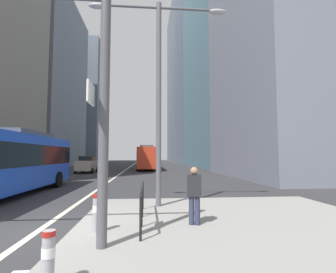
{
  "coord_description": "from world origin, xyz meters",
  "views": [
    {
      "loc": [
        2.93,
        -7.22,
        2.06
      ],
      "look_at": [
        6.05,
        29.54,
        4.83
      ],
      "focal_mm": 26.7,
      "sensor_mm": 36.0,
      "label": 1
    }
  ],
  "objects_px": {
    "car_receding_near": "(150,159)",
    "pedestrian_waiting": "(194,193)",
    "bollard_left": "(48,256)",
    "street_lamp_post": "(159,73)",
    "bollard_right": "(96,211)",
    "car_receding_far": "(153,160)",
    "city_bus_red_receding": "(147,157)",
    "city_bus_blue_oncoming": "(5,160)",
    "car_oncoming_mid": "(87,164)"
  },
  "relations": [
    {
      "from": "car_receding_far",
      "to": "pedestrian_waiting",
      "type": "xyz_separation_m",
      "value": [
        -0.1,
        -54.88,
        0.03
      ]
    },
    {
      "from": "car_receding_far",
      "to": "bollard_left",
      "type": "bearing_deg",
      "value": -92.81
    },
    {
      "from": "car_receding_near",
      "to": "bollard_right",
      "type": "xyz_separation_m",
      "value": [
        -2.2,
        -58.1,
        -0.32
      ]
    },
    {
      "from": "bollard_right",
      "to": "pedestrian_waiting",
      "type": "distance_m",
      "value": 2.64
    },
    {
      "from": "car_oncoming_mid",
      "to": "pedestrian_waiting",
      "type": "height_order",
      "value": "car_oncoming_mid"
    },
    {
      "from": "city_bus_blue_oncoming",
      "to": "car_receding_far",
      "type": "height_order",
      "value": "city_bus_blue_oncoming"
    },
    {
      "from": "car_oncoming_mid",
      "to": "car_receding_far",
      "type": "xyz_separation_m",
      "value": [
        8.46,
        31.48,
        -0.0
      ]
    },
    {
      "from": "car_receding_far",
      "to": "bollard_left",
      "type": "relative_size",
      "value": 5.19
    },
    {
      "from": "city_bus_blue_oncoming",
      "to": "car_receding_far",
      "type": "bearing_deg",
      "value": 80.29
    },
    {
      "from": "car_receding_far",
      "to": "pedestrian_waiting",
      "type": "relative_size",
      "value": 2.68
    },
    {
      "from": "city_bus_blue_oncoming",
      "to": "car_receding_near",
      "type": "bearing_deg",
      "value": 81.31
    },
    {
      "from": "city_bus_red_receding",
      "to": "bollard_right",
      "type": "bearing_deg",
      "value": -92.36
    },
    {
      "from": "car_oncoming_mid",
      "to": "pedestrian_waiting",
      "type": "bearing_deg",
      "value": -70.34
    },
    {
      "from": "car_receding_near",
      "to": "city_bus_blue_oncoming",
      "type": "bearing_deg",
      "value": -98.69
    },
    {
      "from": "city_bus_red_receding",
      "to": "bollard_left",
      "type": "height_order",
      "value": "city_bus_red_receding"
    },
    {
      "from": "car_oncoming_mid",
      "to": "car_receding_near",
      "type": "bearing_deg",
      "value": 76.85
    },
    {
      "from": "city_bus_red_receding",
      "to": "car_receding_far",
      "type": "relative_size",
      "value": 2.68
    },
    {
      "from": "car_oncoming_mid",
      "to": "car_receding_near",
      "type": "relative_size",
      "value": 1.06
    },
    {
      "from": "city_bus_blue_oncoming",
      "to": "car_receding_far",
      "type": "relative_size",
      "value": 2.85
    },
    {
      "from": "car_receding_near",
      "to": "bollard_left",
      "type": "distance_m",
      "value": 60.75
    },
    {
      "from": "car_receding_near",
      "to": "bollard_left",
      "type": "relative_size",
      "value": 5.08
    },
    {
      "from": "car_receding_near",
      "to": "pedestrian_waiting",
      "type": "xyz_separation_m",
      "value": [
        0.37,
        -57.63,
        0.03
      ]
    },
    {
      "from": "city_bus_blue_oncoming",
      "to": "bollard_left",
      "type": "xyz_separation_m",
      "value": [
        5.52,
        -9.06,
        -1.23
      ]
    },
    {
      "from": "car_oncoming_mid",
      "to": "bollard_right",
      "type": "xyz_separation_m",
      "value": [
        5.79,
        -23.88,
        -0.32
      ]
    },
    {
      "from": "car_oncoming_mid",
      "to": "car_receding_near",
      "type": "xyz_separation_m",
      "value": [
        7.99,
        34.22,
        -0.0
      ]
    },
    {
      "from": "car_receding_near",
      "to": "pedestrian_waiting",
      "type": "relative_size",
      "value": 2.62
    },
    {
      "from": "city_bus_blue_oncoming",
      "to": "pedestrian_waiting",
      "type": "height_order",
      "value": "city_bus_blue_oncoming"
    },
    {
      "from": "car_receding_near",
      "to": "pedestrian_waiting",
      "type": "bearing_deg",
      "value": -89.64
    },
    {
      "from": "city_bus_blue_oncoming",
      "to": "car_receding_far",
      "type": "distance_m",
      "value": 49.61
    },
    {
      "from": "car_receding_far",
      "to": "bollard_right",
      "type": "height_order",
      "value": "car_receding_far"
    },
    {
      "from": "city_bus_blue_oncoming",
      "to": "bollard_right",
      "type": "xyz_separation_m",
      "value": [
        5.69,
        -6.46,
        -1.17
      ]
    },
    {
      "from": "car_oncoming_mid",
      "to": "car_receding_near",
      "type": "distance_m",
      "value": 35.14
    },
    {
      "from": "car_receding_near",
      "to": "pedestrian_waiting",
      "type": "distance_m",
      "value": 57.63
    },
    {
      "from": "bollard_right",
      "to": "car_receding_near",
      "type": "bearing_deg",
      "value": 87.83
    },
    {
      "from": "city_bus_blue_oncoming",
      "to": "bollard_left",
      "type": "distance_m",
      "value": 10.68
    },
    {
      "from": "street_lamp_post",
      "to": "bollard_right",
      "type": "distance_m",
      "value": 5.81
    },
    {
      "from": "city_bus_red_receding",
      "to": "car_receding_far",
      "type": "height_order",
      "value": "city_bus_red_receding"
    },
    {
      "from": "city_bus_red_receding",
      "to": "car_oncoming_mid",
      "type": "height_order",
      "value": "city_bus_red_receding"
    },
    {
      "from": "car_receding_near",
      "to": "street_lamp_post",
      "type": "relative_size",
      "value": 0.52
    },
    {
      "from": "city_bus_red_receding",
      "to": "city_bus_blue_oncoming",
      "type": "bearing_deg",
      "value": -106.4
    },
    {
      "from": "bollard_left",
      "to": "pedestrian_waiting",
      "type": "bearing_deg",
      "value": 48.31
    },
    {
      "from": "bollard_right",
      "to": "pedestrian_waiting",
      "type": "relative_size",
      "value": 0.59
    },
    {
      "from": "city_bus_red_receding",
      "to": "car_oncoming_mid",
      "type": "distance_m",
      "value": 9.37
    },
    {
      "from": "street_lamp_post",
      "to": "bollard_left",
      "type": "height_order",
      "value": "street_lamp_post"
    },
    {
      "from": "bollard_right",
      "to": "bollard_left",
      "type": "bearing_deg",
      "value": -93.79
    },
    {
      "from": "bollard_left",
      "to": "street_lamp_post",
      "type": "bearing_deg",
      "value": 71.89
    },
    {
      "from": "city_bus_blue_oncoming",
      "to": "car_receding_near",
      "type": "height_order",
      "value": "city_bus_blue_oncoming"
    },
    {
      "from": "street_lamp_post",
      "to": "bollard_right",
      "type": "xyz_separation_m",
      "value": [
        -1.69,
        -3.1,
        -4.62
      ]
    },
    {
      "from": "bollard_left",
      "to": "city_bus_red_receding",
      "type": "bearing_deg",
      "value": 87.52
    },
    {
      "from": "city_bus_blue_oncoming",
      "to": "car_oncoming_mid",
      "type": "distance_m",
      "value": 17.44
    }
  ]
}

